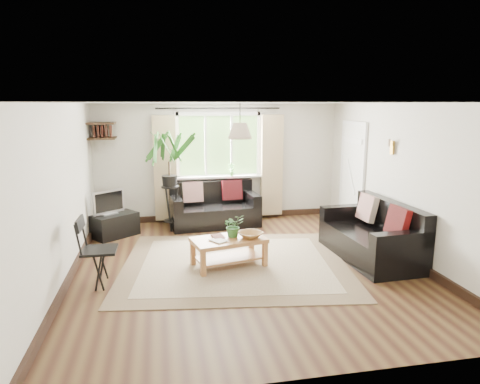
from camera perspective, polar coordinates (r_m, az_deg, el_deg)
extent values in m
plane|color=#331B11|center=(6.53, 0.67, -9.77)|extent=(5.50, 5.50, 0.00)
plane|color=white|center=(6.07, 0.72, 11.80)|extent=(5.50, 5.50, 0.00)
cube|color=beige|center=(8.87, -2.85, 3.97)|extent=(5.00, 0.02, 2.40)
cube|color=beige|center=(3.62, 9.45, -7.61)|extent=(5.00, 0.02, 2.40)
cube|color=beige|center=(6.20, -22.56, -0.25)|extent=(0.02, 5.50, 2.40)
cube|color=beige|center=(7.11, 20.85, 1.31)|extent=(0.02, 5.50, 2.40)
cube|color=beige|center=(6.58, -0.68, -9.50)|extent=(3.69, 3.28, 0.02)
cube|color=silver|center=(8.60, 14.71, 2.02)|extent=(0.06, 0.96, 2.06)
imported|color=#295A24|center=(6.39, -0.89, -4.50)|extent=(0.37, 0.34, 0.34)
imported|color=olive|center=(6.38, 1.39, -5.72)|extent=(0.47, 0.47, 0.09)
imported|color=white|center=(6.18, -3.54, -6.64)|extent=(0.28, 0.30, 0.02)
imported|color=#4F261F|center=(6.39, -3.70, -6.01)|extent=(0.20, 0.25, 0.02)
cube|color=black|center=(8.16, -16.32, -4.27)|extent=(0.89, 0.83, 0.42)
imported|color=#2D6023|center=(8.81, -1.12, 3.05)|extent=(0.14, 0.10, 0.27)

